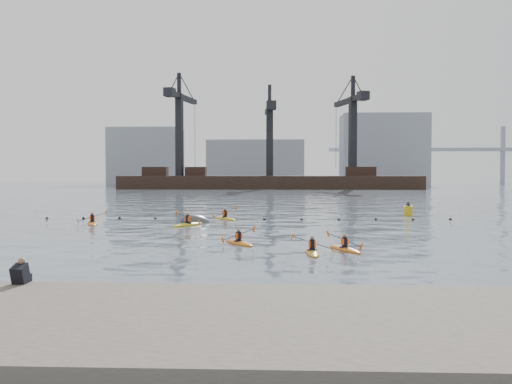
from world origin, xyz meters
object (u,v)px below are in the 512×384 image
kayaker_1 (312,251)px  nav_buoy (408,211)px  kayaker_4 (345,248)px  kayaker_0 (239,242)px  kayaker_5 (225,218)px  kayaker_3 (188,224)px  mooring_buoy (196,223)px  kayaker_2 (92,223)px

kayaker_1 → nav_buoy: nav_buoy is taller
kayaker_1 → kayaker_4: bearing=31.3°
kayaker_0 → kayaker_5: bearing=66.4°
kayaker_1 → kayaker_5: kayaker_5 is taller
kayaker_0 → kayaker_4: 5.77m
kayaker_3 → mooring_buoy: 2.17m
kayaker_1 → kayaker_3: (-8.11, 13.19, 0.01)m
kayaker_3 → nav_buoy: size_ratio=2.26×
kayaker_2 → kayaker_3: 7.22m
kayaker_1 → kayaker_5: size_ratio=0.93×
kayaker_2 → kayaker_3: (7.19, -0.64, 0.00)m
kayaker_1 → kayaker_0: bearing=137.2°
kayaker_4 → mooring_buoy: (-9.51, 14.26, -0.09)m
kayaker_2 → mooring_buoy: (7.45, 1.51, -0.10)m
kayaker_0 → kayaker_1: size_ratio=0.95×
kayaker_0 → kayaker_3: kayaker_3 is taller
kayaker_1 → kayaker_3: size_ratio=0.93×
kayaker_3 → mooring_buoy: size_ratio=1.27×
kayaker_2 → kayaker_5: kayaker_5 is taller
kayaker_0 → kayaker_5: kayaker_5 is taller
mooring_buoy → nav_buoy: nav_buoy is taller
kayaker_1 → kayaker_3: bearing=119.8°
kayaker_1 → mooring_buoy: 17.24m
kayaker_3 → kayaker_5: bearing=97.7°
kayaker_2 → kayaker_5: bearing=4.1°
kayaker_2 → mooring_buoy: 7.60m
kayaker_0 → kayaker_5: size_ratio=0.88×
kayaker_2 → nav_buoy: size_ratio=2.23×
kayaker_4 → nav_buoy: bearing=-133.2°
kayaker_4 → nav_buoy: (8.34, 22.25, 0.34)m
kayaker_0 → kayaker_4: size_ratio=0.97×
mooring_buoy → nav_buoy: bearing=24.1°
kayaker_2 → nav_buoy: 27.03m
kayaker_4 → nav_buoy: 23.76m
kayaker_4 → kayaker_1: bearing=10.5°
kayaker_5 → nav_buoy: bearing=-15.2°
nav_buoy → kayaker_4: bearing=-110.6°
kayaker_3 → kayaker_2: bearing=-155.3°
kayaker_2 → kayaker_5: (9.36, 4.70, 0.01)m
kayaker_0 → mooring_buoy: size_ratio=1.11×
kayaker_0 → mooring_buoy: (-4.15, 12.12, -0.09)m
kayaker_5 → nav_buoy: nav_buoy is taller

